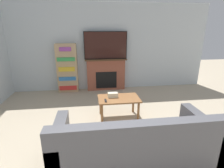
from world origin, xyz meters
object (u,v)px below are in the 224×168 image
fireplace (106,74)px  bookshelf (67,68)px  couch (134,149)px  tv (106,45)px  coffee_table (119,101)px

fireplace → bookshelf: size_ratio=0.87×
couch → bookshelf: bearing=110.1°
fireplace → tv: 0.92m
fireplace → coffee_table: fireplace is taller
couch → fireplace: bearing=90.8°
tv → coffee_table: 2.19m
fireplace → tv: (0.00, -0.02, 0.92)m
tv → couch: (0.05, -3.44, -1.12)m
fireplace → bookshelf: 1.23m
couch → coffee_table: (0.04, 1.51, 0.10)m
coffee_table → bookshelf: size_ratio=0.60×
tv → couch: tv is taller
coffee_table → bookshelf: (-1.29, 1.93, 0.34)m
coffee_table → fireplace: bearing=92.6°
fireplace → coffee_table: 1.96m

